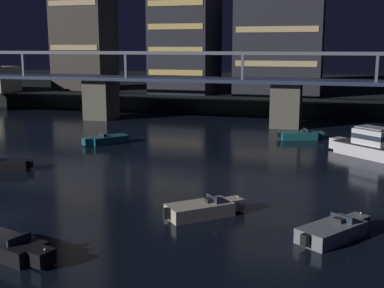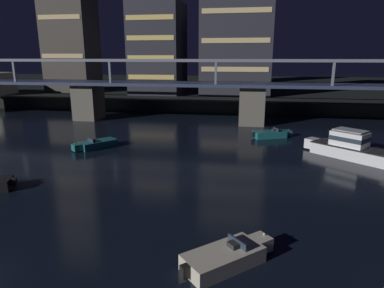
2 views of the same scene
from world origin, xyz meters
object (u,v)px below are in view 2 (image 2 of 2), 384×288
(tower_west_tall, at_px, (158,48))
(tower_central, at_px, (237,27))
(cabin_cruiser_near_left, at_px, (351,148))
(speedboat_near_center, at_px, (96,144))
(speedboat_far_left, at_px, (227,257))
(speedboat_mid_left, at_px, (271,134))
(river_bridge, at_px, (167,94))

(tower_west_tall, xyz_separation_m, tower_central, (16.08, -0.11, 3.89))
(tower_central, relative_size, cabin_cruiser_near_left, 3.23)
(speedboat_near_center, relative_size, speedboat_far_left, 1.02)
(speedboat_mid_left, xyz_separation_m, speedboat_far_left, (-3.66, -27.55, 0.00))
(tower_west_tall, height_order, speedboat_mid_left, tower_west_tall)
(river_bridge, height_order, cabin_cruiser_near_left, river_bridge)
(river_bridge, xyz_separation_m, speedboat_far_left, (11.59, -35.94, -3.77))
(cabin_cruiser_near_left, xyz_separation_m, speedboat_far_left, (-10.93, -19.88, -0.64))
(tower_central, bearing_deg, speedboat_near_center, -109.97)
(tower_west_tall, distance_m, cabin_cruiser_near_left, 47.82)
(tower_central, distance_m, cabin_cruiser_near_left, 41.19)
(river_bridge, height_order, speedboat_near_center, river_bridge)
(speedboat_mid_left, bearing_deg, cabin_cruiser_near_left, -46.51)
(tower_central, bearing_deg, speedboat_far_left, -87.86)
(river_bridge, distance_m, tower_central, 25.05)
(tower_central, distance_m, speedboat_near_center, 42.13)
(cabin_cruiser_near_left, bearing_deg, speedboat_near_center, -178.58)
(tower_west_tall, bearing_deg, speedboat_far_left, -72.12)
(speedboat_near_center, height_order, speedboat_far_left, same)
(cabin_cruiser_near_left, distance_m, speedboat_near_center, 26.50)
(tower_central, height_order, speedboat_near_center, tower_central)
(cabin_cruiser_near_left, relative_size, speedboat_near_center, 1.80)
(cabin_cruiser_near_left, distance_m, speedboat_mid_left, 10.59)
(speedboat_near_center, xyz_separation_m, speedboat_far_left, (15.55, -19.23, 0.00))
(river_bridge, height_order, speedboat_mid_left, river_bridge)
(river_bridge, relative_size, speedboat_mid_left, 16.47)
(cabin_cruiser_near_left, height_order, speedboat_mid_left, cabin_cruiser_near_left)
(speedboat_near_center, relative_size, speedboat_mid_left, 0.91)
(river_bridge, distance_m, speedboat_mid_left, 17.81)
(river_bridge, bearing_deg, tower_west_tall, 107.90)
(speedboat_mid_left, bearing_deg, river_bridge, 151.18)
(tower_central, distance_m, speedboat_far_left, 58.23)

